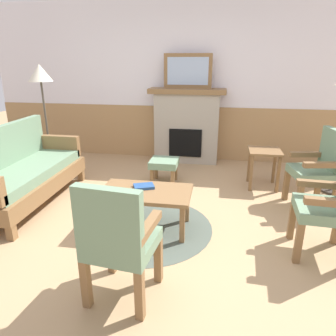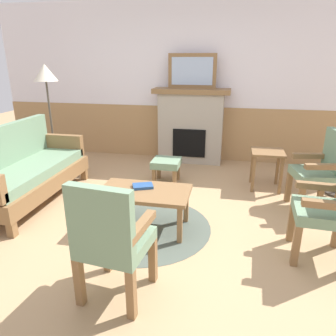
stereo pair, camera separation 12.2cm
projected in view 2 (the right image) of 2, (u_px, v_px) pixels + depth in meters
name	position (u px, v px, depth m)	size (l,w,h in m)	color
ground_plane	(162.00, 224.00, 3.49)	(14.00, 14.00, 0.00)	tan
wall_back	(194.00, 85.00, 5.45)	(7.20, 0.14, 2.70)	white
fireplace	(191.00, 125.00, 5.44)	(1.30, 0.44, 1.28)	#A39989
framed_picture	(192.00, 71.00, 5.14)	(0.80, 0.04, 0.56)	brown
couch	(27.00, 171.00, 3.97)	(0.70, 1.80, 0.98)	brown
coffee_table	(144.00, 195.00, 3.31)	(0.96, 0.56, 0.44)	brown
round_rug	(145.00, 227.00, 3.43)	(1.44, 1.44, 0.01)	#4C564C
book_on_table	(143.00, 186.00, 3.36)	(0.21, 0.15, 0.03)	navy
footstool	(166.00, 164.00, 4.58)	(0.40, 0.40, 0.36)	brown
armchair_near_fireplace	(333.00, 204.00, 2.75)	(0.51, 0.51, 0.98)	brown
armchair_by_window_left	(322.00, 168.00, 3.68)	(0.56, 0.56, 0.98)	brown
armchair_front_left	(111.00, 237.00, 2.25)	(0.53, 0.53, 0.98)	brown
side_table	(267.00, 159.00, 4.34)	(0.44, 0.44, 0.55)	brown
floor_lamp_by_couch	(46.00, 80.00, 4.75)	(0.36, 0.36, 1.68)	#332D28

